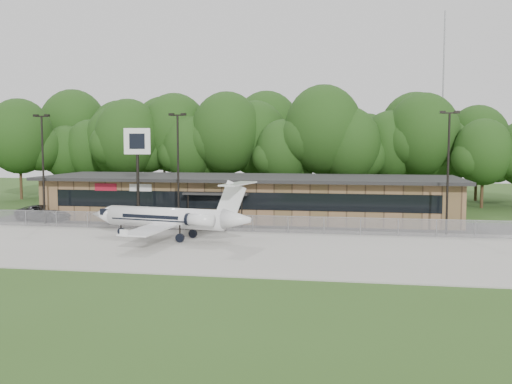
% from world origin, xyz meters
% --- Properties ---
extents(ground, '(160.00, 160.00, 0.00)m').
position_xyz_m(ground, '(0.00, 0.00, 0.00)').
color(ground, '#2D4B1A').
rests_on(ground, ground).
extents(apron, '(64.00, 18.00, 0.08)m').
position_xyz_m(apron, '(0.00, 8.00, 0.04)').
color(apron, '#9E9B93').
rests_on(apron, ground).
extents(parking_lot, '(50.00, 9.00, 0.06)m').
position_xyz_m(parking_lot, '(0.00, 19.50, 0.03)').
color(parking_lot, '#383835').
rests_on(parking_lot, ground).
extents(terminal, '(41.00, 11.65, 4.30)m').
position_xyz_m(terminal, '(-0.00, 23.94, 2.18)').
color(terminal, olive).
rests_on(terminal, ground).
extents(fence, '(46.00, 0.04, 1.52)m').
position_xyz_m(fence, '(0.00, 15.00, 0.78)').
color(fence, gray).
rests_on(fence, ground).
extents(treeline, '(72.00, 12.00, 15.00)m').
position_xyz_m(treeline, '(0.00, 42.00, 7.50)').
color(treeline, '#213D13').
rests_on(treeline, ground).
extents(radio_mast, '(0.20, 0.20, 25.00)m').
position_xyz_m(radio_mast, '(22.00, 48.00, 12.50)').
color(radio_mast, gray).
rests_on(radio_mast, ground).
extents(light_pole_left, '(1.55, 0.30, 10.23)m').
position_xyz_m(light_pole_left, '(-18.00, 16.50, 5.98)').
color(light_pole_left, black).
rests_on(light_pole_left, ground).
extents(light_pole_mid, '(1.55, 0.30, 10.23)m').
position_xyz_m(light_pole_mid, '(-5.00, 16.50, 5.98)').
color(light_pole_mid, black).
rests_on(light_pole_mid, ground).
extents(light_pole_right, '(1.55, 0.30, 10.23)m').
position_xyz_m(light_pole_right, '(18.00, 16.50, 5.98)').
color(light_pole_right, black).
rests_on(light_pole_right, ground).
extents(business_jet, '(14.16, 12.70, 4.77)m').
position_xyz_m(business_jet, '(-3.62, 10.37, 1.71)').
color(business_jet, white).
rests_on(business_jet, ground).
extents(suv, '(6.01, 3.60, 1.56)m').
position_xyz_m(suv, '(-19.46, 18.91, 0.78)').
color(suv, '#333335').
rests_on(suv, ground).
extents(pole_sign, '(2.33, 0.83, 8.94)m').
position_xyz_m(pole_sign, '(-8.90, 16.79, 6.84)').
color(pole_sign, black).
rests_on(pole_sign, ground).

